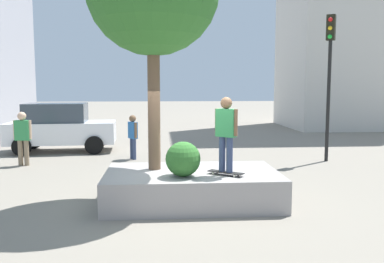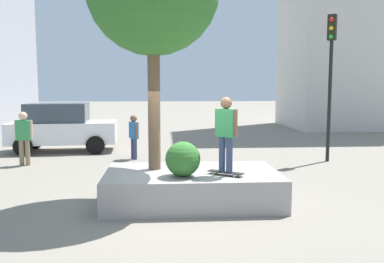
{
  "view_description": "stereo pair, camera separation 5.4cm",
  "coord_description": "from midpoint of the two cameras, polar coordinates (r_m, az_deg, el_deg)",
  "views": [
    {
      "loc": [
        -0.47,
        -9.02,
        2.63
      ],
      "look_at": [
        0.22,
        -0.01,
        1.61
      ],
      "focal_mm": 38.34,
      "sensor_mm": 36.0,
      "label": 1
    },
    {
      "loc": [
        -0.42,
        -9.03,
        2.63
      ],
      "look_at": [
        0.22,
        -0.01,
        1.61
      ],
      "focal_mm": 38.34,
      "sensor_mm": 36.0,
      "label": 2
    }
  ],
  "objects": [
    {
      "name": "bystander_watching",
      "position": [
        14.75,
        -8.0,
        -0.32
      ],
      "size": [
        0.37,
        0.48,
        1.59
      ],
      "color": "navy",
      "rests_on": "ground"
    },
    {
      "name": "boxwood_shrub",
      "position": [
        8.66,
        -1.1,
        -3.85
      ],
      "size": [
        0.74,
        0.74,
        0.74
      ],
      "primitive_type": "sphere",
      "color": "#2D6628",
      "rests_on": "planter_ledge"
    },
    {
      "name": "traffic_light_corner",
      "position": [
        14.88,
        18.84,
        8.97
      ],
      "size": [
        0.37,
        0.37,
        5.0
      ],
      "color": "black",
      "rests_on": "ground"
    },
    {
      "name": "skateboarder",
      "position": [
        8.71,
        4.92,
        0.35
      ],
      "size": [
        0.45,
        0.41,
        1.6
      ],
      "color": "navy",
      "rests_on": "skateboard"
    },
    {
      "name": "police_car",
      "position": [
        17.14,
        -17.59,
        0.6
      ],
      "size": [
        4.25,
        2.14,
        1.93
      ],
      "color": "white",
      "rests_on": "ground"
    },
    {
      "name": "passerby_with_bag",
      "position": [
        14.53,
        -22.26,
        -0.4
      ],
      "size": [
        0.6,
        0.27,
        1.78
      ],
      "color": "#847056",
      "rests_on": "ground"
    },
    {
      "name": "ground_plane",
      "position": [
        9.41,
        -1.18,
        -9.8
      ],
      "size": [
        120.0,
        120.0,
        0.0
      ],
      "primitive_type": "plane",
      "color": "gray"
    },
    {
      "name": "skateboard",
      "position": [
        8.86,
        4.86,
        -5.72
      ],
      "size": [
        0.77,
        0.64,
        0.07
      ],
      "color": "black",
      "rests_on": "planter_ledge"
    },
    {
      "name": "planter_ledge",
      "position": [
        9.32,
        0.17,
        -7.69
      ],
      "size": [
        3.86,
        2.31,
        0.71
      ],
      "primitive_type": "cube",
      "color": "gray",
      "rests_on": "ground"
    }
  ]
}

